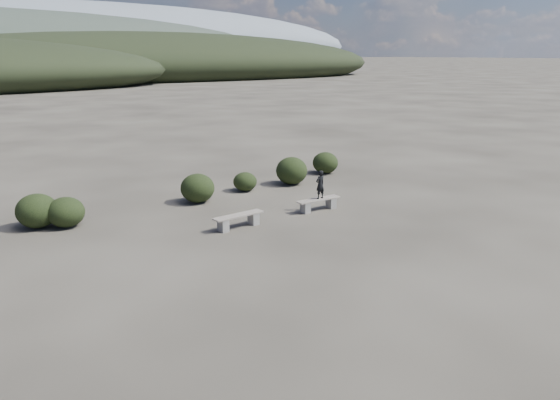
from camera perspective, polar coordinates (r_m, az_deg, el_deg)
ground at (r=15.24m, az=9.40°, el=-6.52°), size 1200.00×1200.00×0.00m
bench_left at (r=17.95m, az=-4.35°, el=-2.07°), size 1.84×0.55×0.45m
bench_right at (r=19.91m, az=4.03°, el=-0.35°), size 1.78×0.39×0.44m
seated_person at (r=19.78m, az=4.22°, el=1.62°), size 0.40×0.29×1.04m
shrub_a at (r=19.29m, az=-21.49°, el=-1.19°), size 1.22×1.22×1.00m
shrub_b at (r=21.13m, az=-8.61°, el=1.23°), size 1.30×1.30×1.12m
shrub_c at (r=22.72m, az=-3.68°, el=1.93°), size 0.99×0.99×0.79m
shrub_d at (r=23.82m, az=1.22°, el=3.08°), size 1.37×1.37×1.20m
shrub_e at (r=26.15m, az=4.76°, el=3.90°), size 1.22×1.22×1.01m
shrub_f at (r=19.57m, az=-24.06°, el=-1.04°), size 1.34×1.34×1.13m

